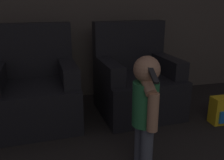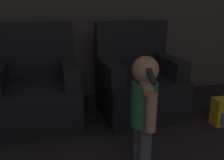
# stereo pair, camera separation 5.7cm
# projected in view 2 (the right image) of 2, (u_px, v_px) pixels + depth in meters

# --- Properties ---
(armchair_left) EXTENTS (0.90, 0.84, 1.04)m
(armchair_left) POSITION_uv_depth(u_px,v_px,m) (36.00, 90.00, 2.67)
(armchair_left) COLOR black
(armchair_left) RESTS_ON ground_plane
(armchair_right) EXTENTS (0.92, 0.86, 1.04)m
(armchair_right) POSITION_uv_depth(u_px,v_px,m) (138.00, 83.00, 2.90)
(armchair_right) COLOR black
(armchair_right) RESTS_ON ground_plane
(person_toddler) EXTENTS (0.20, 0.35, 0.90)m
(person_toddler) POSITION_uv_depth(u_px,v_px,m) (144.00, 105.00, 1.85)
(person_toddler) COLOR #474C56
(person_toddler) RESTS_ON ground_plane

